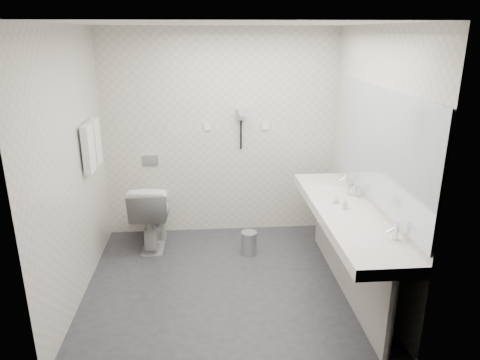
{
  "coord_description": "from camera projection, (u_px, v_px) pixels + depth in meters",
  "views": [
    {
      "loc": [
        -0.18,
        -3.97,
        2.44
      ],
      "look_at": [
        0.15,
        0.15,
        1.05
      ],
      "focal_mm": 33.22,
      "sensor_mm": 36.0,
      "label": 1
    }
  ],
  "objects": [
    {
      "name": "dryer_cord",
      "position": [
        241.0,
        135.0,
        5.34
      ],
      "size": [
        0.02,
        0.02,
        0.35
      ],
      "primitive_type": "cylinder",
      "color": "black",
      "rests_on": "dryer_cradle"
    },
    {
      "name": "glass_left",
      "position": [
        358.0,
        192.0,
        4.47
      ],
      "size": [
        0.06,
        0.06,
        0.1
      ],
      "primitive_type": "cylinder",
      "rotation": [
        0.0,
        0.0,
        -0.23
      ],
      "color": "silver",
      "rests_on": "vanity_counter"
    },
    {
      "name": "faucet_far",
      "position": [
        346.0,
        179.0,
        4.77
      ],
      "size": [
        0.04,
        0.04,
        0.15
      ],
      "primitive_type": "cylinder",
      "color": "silver",
      "rests_on": "vanity_counter"
    },
    {
      "name": "towel_far",
      "position": [
        95.0,
        142.0,
        4.66
      ],
      "size": [
        0.07,
        0.24,
        0.48
      ],
      "primitive_type": "cube",
      "color": "silver",
      "rests_on": "towel_rail"
    },
    {
      "name": "pedal_bin",
      "position": [
        249.0,
        243.0,
        5.08
      ],
      "size": [
        0.23,
        0.23,
        0.25
      ],
      "primitive_type": "cylinder",
      "rotation": [
        0.0,
        0.0,
        -0.37
      ],
      "color": "#B2B5BA",
      "rests_on": "floor"
    },
    {
      "name": "wall_back",
      "position": [
        220.0,
        134.0,
        5.37
      ],
      "size": [
        2.8,
        0.0,
        2.8
      ],
      "primitive_type": "plane",
      "rotation": [
        1.57,
        0.0,
        0.0
      ],
      "color": "beige",
      "rests_on": "floor"
    },
    {
      "name": "vanity_counter",
      "position": [
        346.0,
        214.0,
        4.18
      ],
      "size": [
        0.55,
        2.2,
        0.1
      ],
      "primitive_type": "cube",
      "color": "silver",
      "rests_on": "floor"
    },
    {
      "name": "soap_bottle_b",
      "position": [
        336.0,
        199.0,
        4.32
      ],
      "size": [
        0.09,
        0.09,
        0.08
      ],
      "primitive_type": "imported",
      "rotation": [
        0.0,
        0.0,
        -0.75
      ],
      "color": "beige",
      "rests_on": "vanity_counter"
    },
    {
      "name": "vanity_post_near",
      "position": [
        391.0,
        320.0,
        3.34
      ],
      "size": [
        0.06,
        0.06,
        0.75
      ],
      "primitive_type": "cylinder",
      "color": "silver",
      "rests_on": "floor"
    },
    {
      "name": "mirror",
      "position": [
        380.0,
        147.0,
        3.99
      ],
      "size": [
        0.02,
        2.2,
        1.05
      ],
      "primitive_type": "cube",
      "color": "#B2BCC6",
      "rests_on": "wall_right"
    },
    {
      "name": "flush_plate",
      "position": [
        151.0,
        160.0,
        5.39
      ],
      "size": [
        0.18,
        0.02,
        0.12
      ],
      "primitive_type": "cube",
      "color": "#B2B5BA",
      "rests_on": "wall_back"
    },
    {
      "name": "faucet_near",
      "position": [
        396.0,
        231.0,
        3.54
      ],
      "size": [
        0.04,
        0.04,
        0.15
      ],
      "primitive_type": "cylinder",
      "color": "silver",
      "rests_on": "vanity_counter"
    },
    {
      "name": "switch_plate_b",
      "position": [
        265.0,
        126.0,
        5.37
      ],
      "size": [
        0.09,
        0.02,
        0.09
      ],
      "primitive_type": "cube",
      "color": "silver",
      "rests_on": "wall_back"
    },
    {
      "name": "dryer_cradle",
      "position": [
        241.0,
        114.0,
        5.28
      ],
      "size": [
        0.1,
        0.04,
        0.14
      ],
      "primitive_type": "cube",
      "color": "#9C9CA2",
      "rests_on": "wall_back"
    },
    {
      "name": "dryer_barrel",
      "position": [
        241.0,
        113.0,
        5.2
      ],
      "size": [
        0.08,
        0.14,
        0.08
      ],
      "primitive_type": "cylinder",
      "rotation": [
        1.57,
        0.0,
        0.0
      ],
      "color": "#9C9CA2",
      "rests_on": "dryer_cradle"
    },
    {
      "name": "wall_left",
      "position": [
        72.0,
        169.0,
        4.03
      ],
      "size": [
        0.0,
        2.6,
        2.6
      ],
      "primitive_type": "plane",
      "rotation": [
        1.57,
        0.0,
        1.57
      ],
      "color": "beige",
      "rests_on": "floor"
    },
    {
      "name": "switch_plate_a",
      "position": [
        207.0,
        127.0,
        5.31
      ],
      "size": [
        0.09,
        0.02,
        0.09
      ],
      "primitive_type": "cube",
      "color": "silver",
      "rests_on": "wall_back"
    },
    {
      "name": "toilet",
      "position": [
        152.0,
        214.0,
        5.22
      ],
      "size": [
        0.46,
        0.79,
        0.79
      ],
      "primitive_type": "imported",
      "rotation": [
        0.0,
        0.0,
        3.12
      ],
      "color": "silver",
      "rests_on": "floor"
    },
    {
      "name": "ceiling",
      "position": [
        224.0,
        23.0,
        3.74
      ],
      "size": [
        2.8,
        2.8,
        0.0
      ],
      "primitive_type": "plane",
      "rotation": [
        3.14,
        0.0,
        0.0
      ],
      "color": "silver",
      "rests_on": "wall_back"
    },
    {
      "name": "vanity_post_far",
      "position": [
        321.0,
        213.0,
        5.3
      ],
      "size": [
        0.06,
        0.06,
        0.75
      ],
      "primitive_type": "cylinder",
      "color": "silver",
      "rests_on": "floor"
    },
    {
      "name": "wall_right",
      "position": [
        371.0,
        162.0,
        4.25
      ],
      "size": [
        0.0,
        2.6,
        2.6
      ],
      "primitive_type": "plane",
      "rotation": [
        1.57,
        0.0,
        -1.57
      ],
      "color": "beige",
      "rests_on": "floor"
    },
    {
      "name": "towel_rail",
      "position": [
        88.0,
        124.0,
        4.46
      ],
      "size": [
        0.02,
        0.62,
        0.02
      ],
      "primitive_type": "cylinder",
      "rotation": [
        1.57,
        0.0,
        0.0
      ],
      "color": "silver",
      "rests_on": "wall_left"
    },
    {
      "name": "basin_far",
      "position": [
        328.0,
        188.0,
        4.78
      ],
      "size": [
        0.4,
        0.31,
        0.05
      ],
      "primitive_type": "ellipsoid",
      "color": "silver",
      "rests_on": "vanity_counter"
    },
    {
      "name": "bin_lid",
      "position": [
        249.0,
        233.0,
        5.04
      ],
      "size": [
        0.18,
        0.18,
        0.02
      ],
      "primitive_type": "cylinder",
      "color": "#B2B5BA",
      "rests_on": "pedal_bin"
    },
    {
      "name": "basin_near",
      "position": [
        371.0,
        242.0,
        3.55
      ],
      "size": [
        0.4,
        0.31,
        0.05
      ],
      "primitive_type": "ellipsoid",
      "color": "silver",
      "rests_on": "vanity_counter"
    },
    {
      "name": "glass_right",
      "position": [
        350.0,
        190.0,
        4.53
      ],
      "size": [
        0.07,
        0.07,
        0.1
      ],
      "primitive_type": "cylinder",
      "rotation": [
        0.0,
        0.0,
        0.34
      ],
      "color": "silver",
      "rests_on": "vanity_counter"
    },
    {
      "name": "soap_bottle_a",
      "position": [
        345.0,
        204.0,
        4.16
      ],
      "size": [
        0.05,
        0.05,
        0.1
      ],
      "primitive_type": "imported",
      "rotation": [
        0.0,
        0.0,
        0.08
      ],
      "color": "beige",
      "rests_on": "vanity_counter"
    },
    {
      "name": "floor",
      "position": [
        227.0,
        282.0,
        4.54
      ],
      "size": [
        2.8,
        2.8,
        0.0
      ],
      "primitive_type": "plane",
      "color": "#29282E",
      "rests_on": "ground"
    },
    {
      "name": "wall_front",
      "position": [
        235.0,
        222.0,
        2.91
      ],
      "size": [
        2.8,
        0.0,
        2.8
      ],
      "primitive_type": "plane",
      "rotation": [
        -1.57,
        0.0,
        0.0
      ],
      "color": "beige",
      "rests_on": "floor"
    },
    {
      "name": "vanity_panel",
      "position": [
        345.0,
        254.0,
        4.32
      ],
      "size": [
        0.03,
        2.15,
        0.75
      ],
      "primitive_type": "cube",
      "color": "gray",
      "rests_on": "floor"
    },
    {
      "name": "towel_near",
      "position": [
        88.0,
        149.0,
        4.4
      ],
      "size": [
        0.07,
        0.24,
        0.48
      ],
      "primitive_type": "cube",
      "color": "silver",
      "rests_on": "towel_rail"
    }
  ]
}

